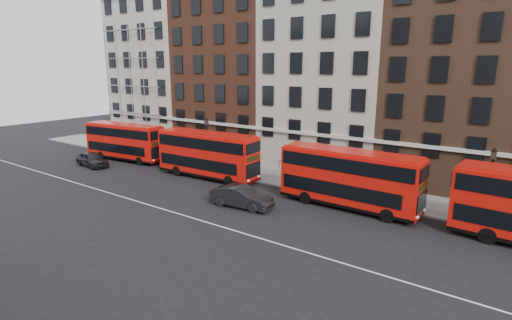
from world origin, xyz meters
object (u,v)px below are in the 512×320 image
Objects in this scene: bus_b at (207,154)px; car_front at (241,197)px; car_rear at (92,159)px; bus_c at (349,177)px; bus_a at (124,141)px.

bus_b reaches higher than car_front.
car_front is (20.82, -0.65, 0.04)m from car_rear.
bus_c reaches higher than bus_b.
car_front is at bearing -19.53° from bus_a.
bus_a is 20.92m from car_front.
bus_c is at bearing -76.21° from car_rear.
car_front is (20.37, -4.58, -1.43)m from bus_a.
bus_b is at bearing -67.69° from car_rear.
car_rear is at bearing -103.46° from bus_a.
car_rear is (-27.53, -3.94, -1.62)m from bus_c.
bus_a is at bearing 177.44° from bus_b.
bus_b is 9.07m from car_front.
car_rear is at bearing -165.90° from bus_b.
car_front is (-6.71, -4.59, -1.59)m from bus_c.
bus_a is at bearing -178.90° from bus_c.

